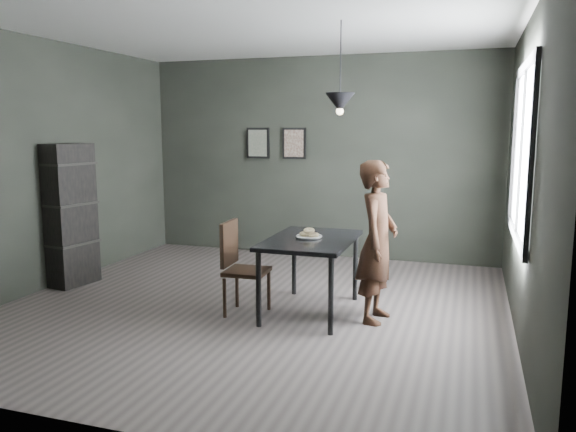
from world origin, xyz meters
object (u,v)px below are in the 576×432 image
(white_plate, at_px, (309,237))
(woman, at_px, (377,242))
(wood_chair, at_px, (239,261))
(pendant_lamp, at_px, (340,103))
(cafe_table, at_px, (311,246))
(shelf_unit, at_px, (71,215))

(white_plate, bearing_deg, woman, -3.60)
(wood_chair, bearing_deg, woman, 6.51)
(white_plate, distance_m, pendant_lamp, 1.33)
(cafe_table, relative_size, pendant_lamp, 1.39)
(wood_chair, bearing_deg, white_plate, 19.24)
(woman, distance_m, pendant_lamp, 1.36)
(cafe_table, height_order, shelf_unit, shelf_unit)
(cafe_table, height_order, pendant_lamp, pendant_lamp)
(wood_chair, bearing_deg, cafe_table, 16.78)
(white_plate, xyz_separation_m, pendant_lamp, (0.27, 0.08, 1.29))
(shelf_unit, relative_size, pendant_lamp, 1.90)
(woman, relative_size, pendant_lamp, 1.76)
(white_plate, height_order, pendant_lamp, pendant_lamp)
(white_plate, bearing_deg, wood_chair, -157.94)
(cafe_table, xyz_separation_m, wood_chair, (-0.66, -0.24, -0.15))
(pendant_lamp, bearing_deg, cafe_table, -158.20)
(pendant_lamp, bearing_deg, white_plate, -164.30)
(wood_chair, relative_size, pendant_lamp, 1.06)
(pendant_lamp, bearing_deg, wood_chair, -159.79)
(woman, bearing_deg, cafe_table, 93.54)
(white_plate, height_order, woman, woman)
(cafe_table, bearing_deg, pendant_lamp, 21.80)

